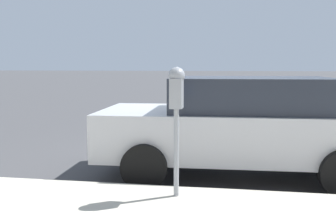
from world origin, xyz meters
name	(u,v)px	position (x,y,z in m)	size (l,w,h in m)	color
ground_plane	(216,160)	(0.00, 0.00, 0.00)	(220.00, 220.00, 0.00)	#424244
parking_meter	(176,98)	(-2.56, 0.35, 1.33)	(0.21, 0.19, 1.50)	gray
car_silver	(241,124)	(-0.91, -0.42, 0.80)	(2.13, 4.28, 1.52)	#B7BABF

